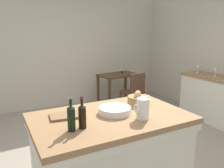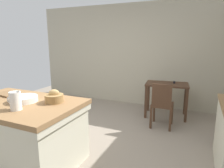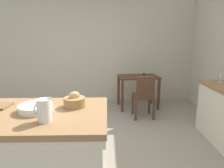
{
  "view_description": "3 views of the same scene",
  "coord_description": "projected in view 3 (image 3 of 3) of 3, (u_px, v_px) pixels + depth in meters",
  "views": [
    {
      "loc": [
        -1.52,
        -2.66,
        1.76
      ],
      "look_at": [
        0.22,
        0.6,
        0.89
      ],
      "focal_mm": 36.53,
      "sensor_mm": 36.0,
      "label": 1
    },
    {
      "loc": [
        1.71,
        -2.41,
        1.66
      ],
      "look_at": [
        0.39,
        0.56,
        0.95
      ],
      "focal_mm": 31.69,
      "sensor_mm": 36.0,
      "label": 2
    },
    {
      "loc": [
        0.38,
        -2.67,
        1.66
      ],
      "look_at": [
        0.46,
        0.44,
        0.92
      ],
      "focal_mm": 33.04,
      "sensor_mm": 36.0,
      "label": 3
    }
  ],
  "objects": [
    {
      "name": "bread_basket",
      "position": [
        74.0,
        101.0,
        2.32
      ],
      "size": [
        0.24,
        0.24,
        0.18
      ],
      "color": "olive",
      "rests_on": "island_table"
    },
    {
      "name": "wooden_chair",
      "position": [
        144.0,
        95.0,
        4.14
      ],
      "size": [
        0.42,
        0.42,
        0.89
      ],
      "color": "#472D1E",
      "rests_on": "ground"
    },
    {
      "name": "pitcher",
      "position": [
        44.0,
        110.0,
        1.9
      ],
      "size": [
        0.17,
        0.13,
        0.26
      ],
      "color": "silver",
      "rests_on": "island_table"
    },
    {
      "name": "ground_plane",
      "position": [
        81.0,
        153.0,
        2.97
      ],
      "size": [
        6.76,
        6.76,
        0.0
      ],
      "primitive_type": "plane",
      "color": "gray"
    },
    {
      "name": "wash_bowl",
      "position": [
        36.0,
        108.0,
        2.18
      ],
      "size": [
        0.35,
        0.35,
        0.07
      ],
      "primitive_type": "cylinder",
      "color": "silver",
      "rests_on": "island_table"
    },
    {
      "name": "wall_back",
      "position": [
        92.0,
        50.0,
        5.2
      ],
      "size": [
        5.32,
        0.12,
        2.6
      ],
      "primitive_type": "cube",
      "color": "#B2AA93",
      "rests_on": "ground"
    },
    {
      "name": "island_table",
      "position": [
        31.0,
        147.0,
        2.24
      ],
      "size": [
        1.66,
        1.03,
        0.87
      ],
      "color": "olive",
      "rests_on": "ground"
    },
    {
      "name": "writing_desk",
      "position": [
        138.0,
        81.0,
        4.74
      ],
      "size": [
        0.96,
        0.66,
        0.8
      ],
      "color": "#472D1E",
      "rests_on": "ground"
    },
    {
      "name": "wine_glass_middle",
      "position": [
        221.0,
        76.0,
        3.43
      ],
      "size": [
        0.07,
        0.07,
        0.15
      ],
      "color": "white",
      "rests_on": "side_cabinet"
    }
  ]
}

